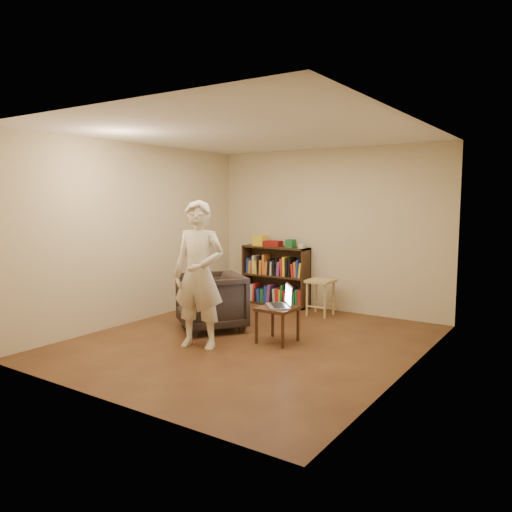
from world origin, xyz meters
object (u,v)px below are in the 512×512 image
Objects in this scene: bookshelf at (276,279)px; stool at (320,287)px; laptop at (282,302)px; person at (199,275)px; armchair at (211,302)px; side_table at (277,313)px.

stool is at bearing -16.37° from bookshelf.
laptop is 0.26× the size of person.
bookshelf reaches higher than stool.
person reaches higher than armchair.
bookshelf reaches higher than side_table.
bookshelf is at bearing 121.97° from side_table.
person reaches higher than laptop.
person is (0.51, -2.62, 0.45)m from bookshelf.
person is at bearing -85.29° from laptop.
side_table is 0.97× the size of laptop.
bookshelf reaches higher than armchair.
bookshelf is at bearing 172.04° from laptop.
stool is 1.83m from armchair.
bookshelf is at bearing 163.63° from stool.
laptop is at bearing 36.96° from armchair.
person is (-0.72, -0.75, 0.38)m from laptop.
armchair is at bearing -86.85° from bookshelf.
stool is 0.65× the size of armchair.
person reaches higher than side_table.
bookshelf reaches higher than laptop.
stool is 2.42m from person.
laptop is at bearing 31.92° from person.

